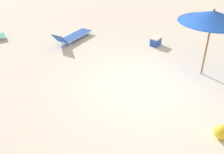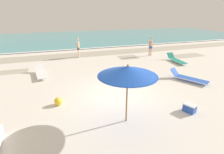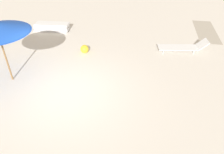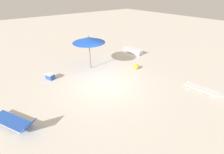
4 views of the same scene
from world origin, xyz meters
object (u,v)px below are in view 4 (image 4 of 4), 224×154
at_px(beach_umbrella, 89,40).
at_px(sun_lounger_under_umbrella, 206,90).
at_px(beach_ball, 136,67).
at_px(sun_lounger_beside_umbrella, 14,122).
at_px(cooler_box, 50,76).
at_px(lounger_stack, 133,50).

relative_size(beach_umbrella, sun_lounger_under_umbrella, 1.03).
distance_m(beach_umbrella, sun_lounger_under_umbrella, 7.58).
relative_size(beach_umbrella, beach_ball, 6.25).
bearing_deg(sun_lounger_beside_umbrella, beach_ball, 155.22).
distance_m(sun_lounger_under_umbrella, cooler_box, 9.20).
height_order(lounger_stack, sun_lounger_beside_umbrella, sun_lounger_beside_umbrella).
distance_m(sun_lounger_under_umbrella, sun_lounger_beside_umbrella, 9.48).
relative_size(sun_lounger_under_umbrella, beach_ball, 6.08).
height_order(beach_umbrella, sun_lounger_beside_umbrella, beach_umbrella).
bearing_deg(lounger_stack, cooler_box, -3.40).
xyz_separation_m(sun_lounger_under_umbrella, sun_lounger_beside_umbrella, (8.66, -3.86, 0.00)).
xyz_separation_m(sun_lounger_beside_umbrella, beach_ball, (-7.74, -0.53, -0.03)).
bearing_deg(lounger_stack, beach_umbrella, -0.01).
bearing_deg(lounger_stack, sun_lounger_beside_umbrella, 12.92).
bearing_deg(beach_umbrella, sun_lounger_beside_umbrella, 26.77).
bearing_deg(sun_lounger_under_umbrella, lounger_stack, -108.82).
relative_size(beach_umbrella, lounger_stack, 1.19).
xyz_separation_m(sun_lounger_under_umbrella, beach_ball, (0.92, -4.38, -0.03)).
distance_m(sun_lounger_beside_umbrella, cooler_box, 3.80).
bearing_deg(beach_ball, cooler_box, -24.28).
height_order(beach_umbrella, cooler_box, beach_umbrella).
distance_m(sun_lounger_beside_umbrella, beach_ball, 7.76).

